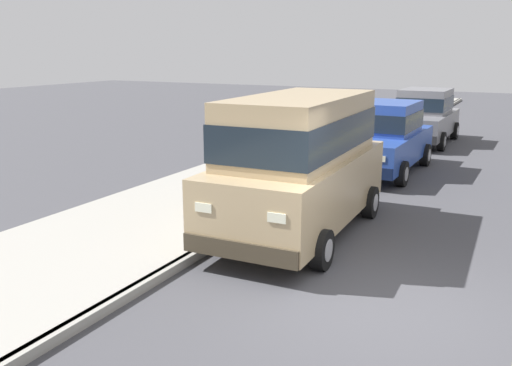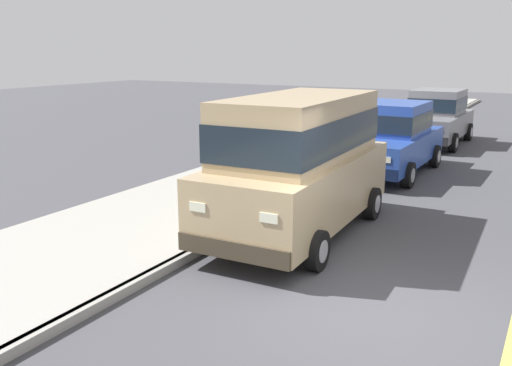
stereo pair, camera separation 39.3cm
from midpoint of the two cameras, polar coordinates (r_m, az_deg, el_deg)
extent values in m
plane|color=#424247|center=(7.53, 11.87, -12.67)|extent=(80.00, 80.00, 0.00)
cube|color=gray|center=(8.79, -8.83, -8.08)|extent=(0.16, 64.00, 0.14)
cube|color=#99968E|center=(9.90, -17.35, -6.03)|extent=(3.60, 64.00, 0.14)
cube|color=tan|center=(10.01, 3.43, -0.40)|extent=(2.04, 4.85, 1.10)
cube|color=tan|center=(9.80, 3.52, 5.85)|extent=(1.78, 3.85, 1.10)
cube|color=#19232D|center=(9.81, 3.51, 5.37)|extent=(1.82, 3.89, 0.61)
cube|color=#3E3527|center=(8.10, -2.97, -6.89)|extent=(1.87, 0.25, 0.28)
cube|color=#3E3527|center=(12.25, 7.57, 0.16)|extent=(1.87, 0.25, 0.28)
cylinder|color=black|center=(8.52, 5.51, -6.88)|extent=(0.24, 0.65, 0.64)
cylinder|color=#9E9EA3|center=(8.52, 5.51, -6.88)|extent=(0.25, 0.36, 0.35)
cylinder|color=black|center=(9.30, -5.59, -5.09)|extent=(0.24, 0.65, 0.64)
cylinder|color=#9E9EA3|center=(9.30, -5.59, -5.09)|extent=(0.25, 0.36, 0.35)
cylinder|color=black|center=(11.23, 10.77, -1.95)|extent=(0.24, 0.65, 0.64)
cylinder|color=#9E9EA3|center=(11.23, 10.77, -1.95)|extent=(0.25, 0.36, 0.35)
cylinder|color=black|center=(11.83, 1.86, -0.91)|extent=(0.24, 0.65, 0.64)
cylinder|color=#9E9EA3|center=(11.83, 1.86, -0.91)|extent=(0.25, 0.36, 0.35)
cube|color=#EAEACC|center=(7.63, 0.76, -3.61)|extent=(0.28, 0.09, 0.14)
cube|color=#EAEACC|center=(8.18, -6.76, -2.52)|extent=(0.28, 0.09, 0.14)
cube|color=#28479E|center=(15.44, 12.26, 3.69)|extent=(1.87, 4.53, 0.76)
cube|color=#28479E|center=(15.42, 12.52, 6.67)|extent=(1.62, 2.13, 0.84)
cube|color=#19232D|center=(15.42, 12.51, 6.44)|extent=(1.66, 2.17, 0.46)
cube|color=#0E1837|center=(13.42, 9.58, 1.28)|extent=(1.77, 0.23, 0.28)
cube|color=#0E1837|center=(17.57, 14.24, 3.98)|extent=(1.77, 0.23, 0.28)
cylinder|color=black|center=(13.96, 14.12, 0.95)|extent=(0.23, 0.64, 0.64)
cylinder|color=#9E9EA3|center=(13.96, 14.12, 0.95)|extent=(0.25, 0.36, 0.35)
cylinder|color=black|center=(14.48, 7.22, 1.71)|extent=(0.23, 0.64, 0.64)
cylinder|color=#9E9EA3|center=(14.48, 7.22, 1.71)|extent=(0.25, 0.36, 0.35)
cylinder|color=black|center=(16.63, 16.52, 2.81)|extent=(0.23, 0.64, 0.64)
cylinder|color=#9E9EA3|center=(16.63, 16.52, 2.81)|extent=(0.25, 0.36, 0.35)
cylinder|color=black|center=(17.07, 10.61, 3.41)|extent=(0.23, 0.64, 0.64)
cylinder|color=#9E9EA3|center=(17.07, 10.61, 3.41)|extent=(0.25, 0.36, 0.35)
cube|color=#EAEACC|center=(13.15, 11.90, 2.50)|extent=(0.28, 0.08, 0.14)
cube|color=#EAEACC|center=(13.50, 7.36, 2.97)|extent=(0.28, 0.08, 0.14)
cube|color=slate|center=(20.72, 16.45, 5.94)|extent=(1.85, 4.52, 0.76)
cube|color=slate|center=(20.73, 16.66, 8.16)|extent=(1.61, 2.12, 0.84)
cube|color=#19232D|center=(20.74, 16.65, 7.99)|extent=(1.65, 2.16, 0.46)
cube|color=#252527|center=(18.62, 15.00, 4.47)|extent=(1.77, 0.22, 0.28)
cube|color=#252527|center=(22.89, 17.55, 5.95)|extent=(1.77, 0.22, 0.28)
cylinder|color=black|center=(19.25, 18.14, 4.12)|extent=(0.23, 0.64, 0.64)
cylinder|color=#9E9EA3|center=(19.25, 18.14, 4.12)|extent=(0.24, 0.35, 0.35)
cylinder|color=black|center=(19.63, 12.96, 4.63)|extent=(0.23, 0.64, 0.64)
cylinder|color=#9E9EA3|center=(19.63, 12.96, 4.63)|extent=(0.24, 0.35, 0.35)
cylinder|color=black|center=(21.98, 19.44, 5.14)|extent=(0.23, 0.64, 0.64)
cylinder|color=#9E9EA3|center=(21.98, 19.44, 5.14)|extent=(0.24, 0.35, 0.35)
cylinder|color=black|center=(22.31, 14.86, 5.58)|extent=(0.23, 0.64, 0.64)
cylinder|color=#9E9EA3|center=(22.31, 14.86, 5.58)|extent=(0.24, 0.35, 0.35)
cube|color=#EAEACC|center=(18.43, 16.74, 5.37)|extent=(0.28, 0.08, 0.14)
cube|color=#EAEACC|center=(18.67, 13.38, 5.69)|extent=(0.28, 0.08, 0.14)
ellipsoid|color=tan|center=(11.09, -7.20, -1.48)|extent=(0.34, 0.48, 0.20)
cylinder|color=tan|center=(11.27, -6.78, -2.23)|extent=(0.05, 0.05, 0.18)
cylinder|color=tan|center=(11.17, -6.42, -2.35)|extent=(0.05, 0.05, 0.18)
cylinder|color=tan|center=(11.12, -7.92, -2.48)|extent=(0.05, 0.05, 0.18)
cylinder|color=tan|center=(11.02, -7.56, -2.61)|extent=(0.05, 0.05, 0.18)
sphere|color=tan|center=(11.23, -6.01, -0.77)|extent=(0.17, 0.17, 0.17)
ellipsoid|color=brown|center=(11.29, -5.64, -0.80)|extent=(0.10, 0.13, 0.06)
cone|color=tan|center=(11.25, -6.21, -0.32)|extent=(0.06, 0.06, 0.07)
cone|color=tan|center=(11.17, -5.90, -0.41)|extent=(0.06, 0.06, 0.07)
cylinder|color=tan|center=(10.94, -8.32, -1.41)|extent=(0.07, 0.12, 0.13)
camera|label=1|loc=(0.20, -91.09, -0.27)|focal=38.56mm
camera|label=2|loc=(0.20, 88.91, 0.27)|focal=38.56mm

